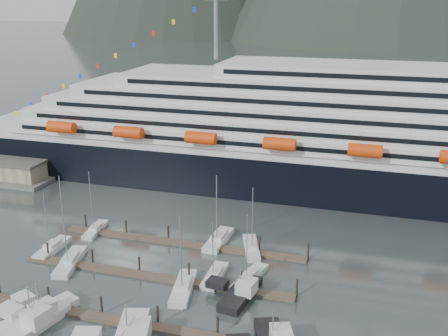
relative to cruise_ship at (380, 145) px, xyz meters
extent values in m
plane|color=#455252|center=(-30.03, -54.94, -12.04)|extent=(1600.00, 1600.00, 0.00)
cube|color=black|center=(-5.03, 0.06, -8.04)|extent=(210.00, 28.00, 12.00)
cube|color=silver|center=(-5.03, 0.06, -1.54)|extent=(205.80, 27.44, 1.50)
cube|color=silver|center=(-0.03, 0.06, 1.06)|extent=(185.00, 26.00, 3.20)
cube|color=black|center=(-0.03, -12.99, 1.22)|extent=(175.75, 0.20, 1.00)
cube|color=silver|center=(1.97, 0.06, 4.26)|extent=(180.00, 25.00, 3.20)
cube|color=black|center=(1.97, -12.49, 4.42)|extent=(171.00, 0.20, 1.00)
cube|color=silver|center=(3.97, 0.06, 7.46)|extent=(172.00, 24.00, 3.20)
cube|color=black|center=(3.97, -11.99, 7.62)|extent=(163.40, 0.20, 1.00)
cube|color=silver|center=(5.97, 0.06, 10.66)|extent=(160.00, 23.00, 3.20)
cube|color=black|center=(5.97, -11.49, 10.82)|extent=(152.00, 0.20, 1.00)
cube|color=silver|center=(7.97, 0.06, 13.76)|extent=(140.00, 22.00, 3.00)
cube|color=black|center=(7.97, -10.99, 13.91)|extent=(133.00, 0.20, 1.00)
cube|color=silver|center=(9.97, 0.06, 16.76)|extent=(95.00, 20.00, 3.00)
cube|color=black|center=(9.97, -9.99, 16.91)|extent=(90.25, 0.20, 1.00)
cylinder|color=gray|center=(-40.03, 0.06, 26.26)|extent=(1.00, 1.00, 16.00)
cylinder|color=#E13D0B|center=(-75.03, -14.94, 2.46)|extent=(7.00, 2.80, 2.80)
cylinder|color=#E13D0B|center=(-57.03, -14.94, 2.46)|extent=(7.00, 2.80, 2.80)
cylinder|color=#E13D0B|center=(-39.03, -14.94, 2.46)|extent=(7.00, 2.80, 2.80)
cylinder|color=#E13D0B|center=(-21.03, -14.94, 2.46)|extent=(7.00, 2.80, 2.80)
cylinder|color=#E13D0B|center=(-3.03, -14.94, 2.46)|extent=(7.00, 2.80, 2.80)
cube|color=#4E3E32|center=(-35.03, -64.94, -11.79)|extent=(48.00, 2.00, 0.50)
cylinder|color=black|center=(-47.03, -63.84, -10.64)|extent=(0.36, 0.36, 3.20)
cylinder|color=black|center=(-38.03, -63.84, -10.64)|extent=(0.36, 0.36, 3.20)
cylinder|color=black|center=(-29.03, -63.84, -10.64)|extent=(0.36, 0.36, 3.20)
cylinder|color=black|center=(-20.03, -63.84, -10.64)|extent=(0.36, 0.36, 3.20)
cube|color=#4E3E32|center=(-35.03, -51.94, -11.79)|extent=(48.00, 2.00, 0.50)
cylinder|color=black|center=(-56.03, -50.84, -10.64)|extent=(0.36, 0.36, 3.20)
cylinder|color=black|center=(-47.03, -50.84, -10.64)|extent=(0.36, 0.36, 3.20)
cylinder|color=black|center=(-38.03, -50.84, -10.64)|extent=(0.36, 0.36, 3.20)
cylinder|color=black|center=(-29.03, -50.84, -10.64)|extent=(0.36, 0.36, 3.20)
cylinder|color=black|center=(-20.03, -50.84, -10.64)|extent=(0.36, 0.36, 3.20)
cylinder|color=black|center=(-11.03, -50.84, -10.64)|extent=(0.36, 0.36, 3.20)
cube|color=#4E3E32|center=(-35.03, -38.94, -11.79)|extent=(48.00, 2.00, 0.50)
cylinder|color=black|center=(-56.03, -37.84, -10.64)|extent=(0.36, 0.36, 3.20)
cylinder|color=black|center=(-47.03, -37.84, -10.64)|extent=(0.36, 0.36, 3.20)
cylinder|color=black|center=(-38.03, -37.84, -10.64)|extent=(0.36, 0.36, 3.20)
cylinder|color=black|center=(-29.03, -37.84, -10.64)|extent=(0.36, 0.36, 3.20)
cylinder|color=black|center=(-20.03, -37.84, -10.64)|extent=(0.36, 0.36, 3.20)
cylinder|color=black|center=(-11.03, -37.84, -10.64)|extent=(0.36, 0.36, 3.20)
cube|color=silver|center=(-57.03, -48.10, -11.79)|extent=(2.82, 9.23, 1.43)
cube|color=silver|center=(-57.03, -48.10, -10.87)|extent=(2.10, 3.25, 0.82)
cylinder|color=gray|center=(-57.01, -49.02, -5.70)|extent=(0.16, 0.16, 10.85)
cube|color=silver|center=(-50.92, -51.87, -11.79)|extent=(5.14, 11.12, 1.51)
cube|color=silver|center=(-50.92, -51.87, -10.80)|extent=(2.94, 4.16, 0.86)
cylinder|color=gray|center=(-50.68, -52.92, -3.12)|extent=(0.17, 0.17, 15.90)
cube|color=silver|center=(-28.72, -54.35, -11.79)|extent=(4.70, 10.85, 1.55)
cube|color=silver|center=(-28.72, -54.35, -10.77)|extent=(2.83, 4.01, 0.88)
cylinder|color=gray|center=(-28.53, -55.38, -4.81)|extent=(0.18, 0.18, 12.48)
cube|color=silver|center=(-19.39, -48.10, -11.79)|extent=(4.67, 10.18, 1.26)
cube|color=silver|center=(-19.39, -48.10, -11.00)|extent=(2.59, 3.80, 0.72)
cylinder|color=gray|center=(-19.63, -49.06, -5.59)|extent=(0.14, 0.14, 11.27)
cube|color=silver|center=(-53.47, -38.61, -11.79)|extent=(3.12, 8.73, 1.20)
cube|color=silver|center=(-53.47, -38.61, -11.06)|extent=(2.02, 3.16, 0.68)
cylinder|color=gray|center=(-53.38, -39.46, -5.14)|extent=(0.14, 0.14, 12.27)
cube|color=silver|center=(-28.39, -36.12, -11.79)|extent=(3.48, 10.43, 1.60)
cube|color=silver|center=(-28.39, -36.12, -10.72)|extent=(2.46, 3.71, 0.91)
cylinder|color=gray|center=(-28.44, -37.14, -4.56)|extent=(0.18, 0.18, 12.90)
cube|color=silver|center=(-21.59, -37.50, -11.79)|extent=(5.63, 10.38, 1.35)
cube|color=silver|center=(-21.59, -37.50, -10.93)|extent=(2.96, 3.97, 0.77)
cylinder|color=gray|center=(-21.27, -38.45, -5.22)|extent=(0.15, 0.15, 11.91)
cube|color=silver|center=(-25.08, -49.16, -11.79)|extent=(2.52, 8.62, 1.34)
cube|color=silver|center=(-25.08, -49.16, -10.94)|extent=(1.92, 3.02, 0.77)
cylinder|color=gray|center=(-25.08, -50.02, -6.45)|extent=(0.15, 0.15, 9.45)
cube|color=silver|center=(-46.34, -67.30, -11.69)|extent=(7.76, 11.90, 1.79)
cube|color=silver|center=(-50.35, -65.46, -10.61)|extent=(3.83, 3.59, 1.07)
cube|color=silver|center=(-45.28, -67.79, -9.98)|extent=(3.73, 4.21, 1.97)
cube|color=black|center=(-45.28, -67.79, -9.27)|extent=(3.47, 3.92, 0.45)
cylinder|color=gray|center=(-46.34, -67.30, -8.47)|extent=(0.14, 0.14, 4.47)
cube|color=silver|center=(-45.70, -69.94, -11.69)|extent=(6.02, 11.96, 2.08)
cube|color=silver|center=(-49.95, -69.05, -10.38)|extent=(3.98, 3.19, 1.25)
cube|color=silver|center=(-44.58, -70.18, -9.65)|extent=(3.55, 3.96, 2.29)
cube|color=black|center=(-44.58, -70.18, -8.82)|extent=(3.30, 3.69, 0.52)
cylinder|color=gray|center=(-45.70, -69.94, -7.88)|extent=(0.17, 0.17, 5.20)
cube|color=silver|center=(-29.32, -69.54, -9.62)|extent=(4.05, 5.06, 2.32)
cube|color=black|center=(-29.32, -69.54, -8.78)|extent=(3.76, 4.72, 0.53)
cylinder|color=gray|center=(-30.73, -69.94, -7.83)|extent=(0.17, 0.17, 5.26)
cube|color=black|center=(-10.92, -64.77, -9.00)|extent=(3.53, 3.97, 0.49)
cylinder|color=gray|center=(-12.03, -65.18, -8.12)|extent=(0.16, 0.16, 4.90)
cube|color=black|center=(-19.44, -53.64, -11.69)|extent=(4.95, 10.89, 1.91)
cube|color=black|center=(-23.39, -53.05, -10.51)|extent=(3.55, 2.76, 1.14)
cube|color=silver|center=(-18.40, -53.80, -9.84)|extent=(3.11, 3.51, 2.10)
cube|color=black|center=(-18.40, -53.80, -9.08)|extent=(2.89, 3.27, 0.48)
cylinder|color=gray|center=(-19.44, -53.64, -8.22)|extent=(0.15, 0.15, 4.77)
camera|label=1|loc=(-1.58, -123.10, 33.03)|focal=42.00mm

